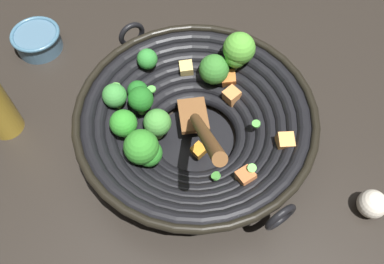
# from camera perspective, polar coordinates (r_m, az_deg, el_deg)

# --- Properties ---
(ground_plane) EXTENTS (4.00, 4.00, 0.00)m
(ground_plane) POSITION_cam_1_polar(r_m,az_deg,el_deg) (0.75, 0.48, -1.32)
(ground_plane) COLOR #28231E
(wok) EXTENTS (0.41, 0.42, 0.27)m
(wok) POSITION_cam_1_polar(r_m,az_deg,el_deg) (0.69, 0.35, 1.55)
(wok) COLOR black
(wok) RESTS_ON ground
(prep_bowl) EXTENTS (0.10, 0.10, 0.04)m
(prep_bowl) POSITION_cam_1_polar(r_m,az_deg,el_deg) (0.93, -21.02, 12.06)
(prep_bowl) COLOR slate
(prep_bowl) RESTS_ON ground
(garlic_bulb) EXTENTS (0.05, 0.05, 0.05)m
(garlic_bulb) POSITION_cam_1_polar(r_m,az_deg,el_deg) (0.73, 24.11, -9.27)
(garlic_bulb) COLOR silver
(garlic_bulb) RESTS_ON ground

